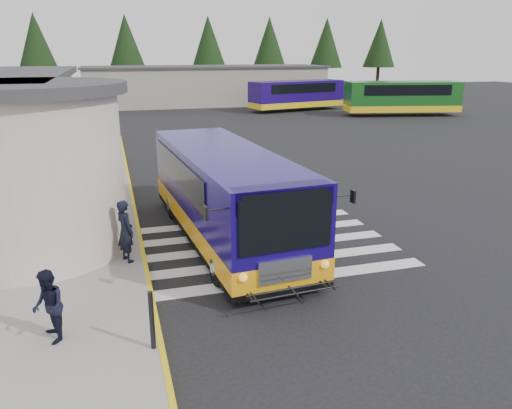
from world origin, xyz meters
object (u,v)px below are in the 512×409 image
object	(u,v)px
far_bus_b	(402,96)
pedestrian_b	(48,307)
bollard	(152,320)
far_bus_a	(297,94)
pedestrian_a	(125,231)
transit_bus	(226,198)

from	to	relation	value
far_bus_b	pedestrian_b	bearing A→B (deg)	150.82
bollard	far_bus_a	xyz separation A→B (m)	(17.81, 39.09, 0.88)
pedestrian_b	far_bus_b	xyz separation A→B (m)	(27.63, 31.66, 0.82)
pedestrian_b	bollard	xyz separation A→B (m)	(1.93, -0.85, -0.15)
far_bus_a	bollard	bearing A→B (deg)	142.39
bollard	far_bus_b	distance (m)	41.45
pedestrian_a	far_bus_b	size ratio (longest dim) A/B	0.16
pedestrian_b	far_bus_a	bearing A→B (deg)	137.08
far_bus_b	bollard	bearing A→B (deg)	153.61
transit_bus	far_bus_a	world-z (taller)	far_bus_a
pedestrian_b	transit_bus	bearing A→B (deg)	120.74
transit_bus	far_bus_b	size ratio (longest dim) A/B	0.96
transit_bus	far_bus_a	size ratio (longest dim) A/B	1.01
pedestrian_a	bollard	bearing A→B (deg)	157.49
transit_bus	pedestrian_b	size ratio (longest dim) A/B	6.77
transit_bus	pedestrian_b	distance (m)	6.90
transit_bus	pedestrian_b	xyz separation A→B (m)	(-4.75, -4.98, -0.45)
bollard	transit_bus	bearing A→B (deg)	64.23
far_bus_b	pedestrian_a	bearing A→B (deg)	149.01
transit_bus	bollard	size ratio (longest dim) A/B	8.41
transit_bus	far_bus_a	bearing A→B (deg)	61.49
pedestrian_a	pedestrian_b	size ratio (longest dim) A/B	1.16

